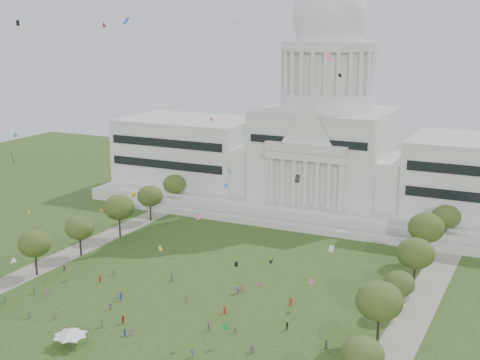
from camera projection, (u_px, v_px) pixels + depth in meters
The scene contains 27 objects.
ground at pixel (146, 337), 138.49m from camera, with size 400.00×400.00×0.00m, color #2E4819.
capitol at pixel (325, 144), 232.88m from camera, with size 160.00×64.50×91.30m.
path_left at pixel (61, 258), 185.08m from camera, with size 8.00×160.00×0.04m, color gray.
path_right at pixel (409, 324), 144.47m from camera, with size 8.00×160.00×0.04m, color gray.
row_tree_r_1 at pixel (363, 354), 115.64m from camera, with size 7.58×7.58×10.78m.
row_tree_l_2 at pixel (35, 244), 170.75m from camera, with size 8.42×8.42×11.97m.
row_tree_r_2 at pixel (379, 301), 132.86m from camera, with size 9.55×9.55×13.58m.
row_tree_l_3 at pixel (80, 228), 184.97m from camera, with size 8.12×8.12×11.55m.
row_tree_r_3 at pixel (399, 284), 148.29m from camera, with size 7.01×7.01×9.98m.
row_tree_l_4 at pixel (119, 207), 200.91m from camera, with size 9.29×9.29×13.21m.
row_tree_r_4 at pixel (416, 253), 161.26m from camera, with size 9.19×9.19×13.06m.
row_tree_l_5 at pixel (150, 196), 217.90m from camera, with size 8.33×8.33×11.85m.
row_tree_r_5 at pixel (426, 228), 179.31m from camera, with size 9.82×9.82×13.96m.
row_tree_l_6 at pixel (175, 184), 234.52m from camera, with size 8.19×8.19×11.64m.
row_tree_r_6 at pixel (446, 217), 194.31m from camera, with size 8.42×8.42×11.97m.
event_tent at pixel (70, 332), 134.26m from camera, with size 8.62×8.62×4.00m.
person_0 at pixel (326, 344), 133.62m from camera, with size 0.92×0.60×1.88m, color #4C4C51.
person_2 at pixel (287, 327), 141.18m from camera, with size 0.98×0.61×2.02m, color #26262B.
person_3 at pixel (192, 354), 130.03m from camera, with size 1.00×0.52×1.55m, color navy.
person_4 at pixel (209, 326), 141.50m from camera, with size 1.04×0.57×1.78m, color #994C8C.
person_5 at pixel (123, 320), 144.54m from camera, with size 1.75×0.69×1.89m, color #B21E1E.
person_7 at pixel (68, 331), 139.04m from camera, with size 0.71×0.52×1.95m, color #B21E1E.
person_8 at pixel (110, 306), 151.80m from camera, with size 0.73×0.45×1.51m, color #994C8C.
person_9 at pixel (251, 348), 132.47m from camera, with size 1.04×0.53×1.60m, color #994C8C.
person_10 at pixel (235, 330), 140.14m from camera, with size 0.86×0.47×1.47m, color #994C8C.
distant_crowd at pixel (137, 297), 156.69m from camera, with size 64.00×34.96×1.88m.
kite_swarm at pixel (157, 198), 137.68m from camera, with size 87.14×106.94×61.92m.
Camera 1 is at (72.93, -106.06, 63.76)m, focal length 50.00 mm.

